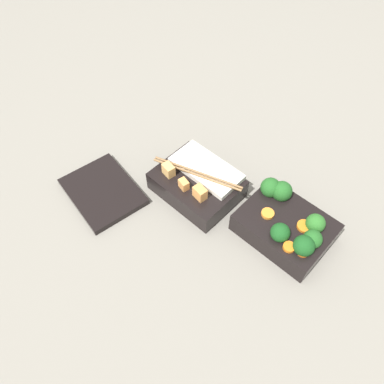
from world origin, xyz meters
The scene contains 4 objects.
ground_plane centered at (0.00, 0.00, 0.00)m, with size 3.00×3.00×0.00m, color gray.
bento_tray_vegetable centered at (-0.10, -0.03, 0.03)m, with size 0.17×0.13×0.08m.
bento_tray_rice centered at (0.10, 0.01, 0.03)m, with size 0.19×0.13×0.07m.
bento_lid centered at (0.25, 0.16, 0.01)m, with size 0.17×0.13×0.01m, color black.
Camera 1 is at (-0.23, 0.39, 0.65)m, focal length 35.00 mm.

